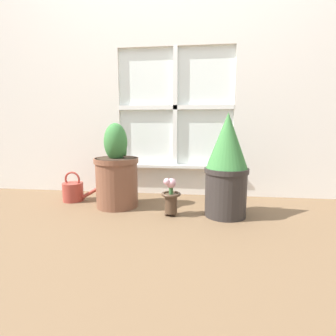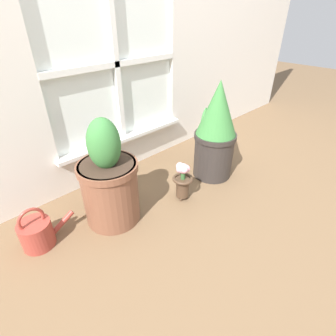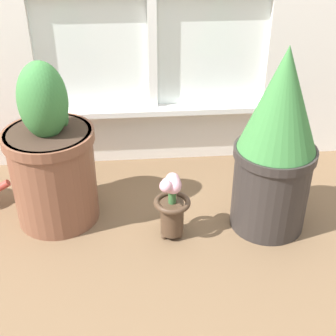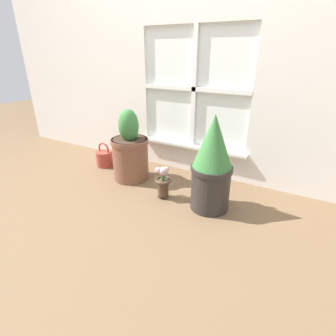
% 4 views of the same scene
% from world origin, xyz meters
% --- Properties ---
extents(ground_plane, '(10.00, 10.00, 0.00)m').
position_xyz_m(ground_plane, '(0.00, 0.00, 0.00)').
color(ground_plane, brown).
extents(potted_plant_left, '(0.32, 0.32, 0.61)m').
position_xyz_m(potted_plant_left, '(-0.38, 0.24, 0.25)').
color(potted_plant_left, brown).
rests_on(potted_plant_left, ground_plane).
extents(potted_plant_right, '(0.28, 0.28, 0.67)m').
position_xyz_m(potted_plant_right, '(0.38, 0.13, 0.33)').
color(potted_plant_right, '#2D2826').
rests_on(potted_plant_right, ground_plane).
extents(flower_vase, '(0.13, 0.13, 0.26)m').
position_xyz_m(flower_vase, '(0.03, 0.09, 0.14)').
color(flower_vase, '#473323').
rests_on(flower_vase, ground_plane).
extents(watering_can, '(0.28, 0.16, 0.24)m').
position_xyz_m(watering_can, '(-0.77, 0.33, 0.08)').
color(watering_can, '#99382D').
rests_on(watering_can, ground_plane).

